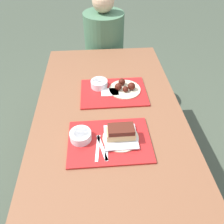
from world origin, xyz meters
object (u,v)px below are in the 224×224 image
Objects in this scene: bowl_coleslaw_near at (81,135)px; bowl_coleslaw_far at (99,83)px; tray_far at (114,92)px; person_seated_across at (104,39)px; tray_near at (109,141)px; brisket_sandwich_plate at (121,134)px; wings_plate_far at (125,87)px.

bowl_coleslaw_near is 0.48m from bowl_coleslaw_far.
person_seated_across reaches higher than tray_far.
tray_near is 0.49m from bowl_coleslaw_far.
bowl_coleslaw_far is at bearing 101.58° from brisket_sandwich_plate.
bowl_coleslaw_far is (0.11, 0.46, 0.00)m from bowl_coleslaw_near.
tray_near is 3.86× the size of bowl_coleslaw_near.
wings_plate_far reaches higher than tray_far.
tray_near is at bearing -85.72° from bowl_coleslaw_far.
tray_far is at bearing 90.51° from brisket_sandwich_plate.
person_seated_across is at bearing 84.62° from bowl_coleslaw_far.
person_seated_across reaches higher than wings_plate_far.
person_seated_across is at bearing 81.41° from bowl_coleslaw_near.
person_seated_across is (0.19, 1.25, -0.05)m from bowl_coleslaw_near.
tray_near is 0.07m from brisket_sandwich_plate.
brisket_sandwich_plate is at bearing -88.96° from person_seated_across.
tray_near is 0.43m from tray_far.
brisket_sandwich_plate reaches higher than wings_plate_far.
person_seated_across is (-0.10, 0.84, -0.04)m from wings_plate_far.
bowl_coleslaw_far is 0.15× the size of person_seated_across.
wings_plate_far is at bearing -15.51° from bowl_coleslaw_far.
tray_far is at bearing -34.31° from bowl_coleslaw_far.
brisket_sandwich_plate reaches higher than bowl_coleslaw_far.
person_seated_across reaches higher than bowl_coleslaw_far.
wings_plate_far is (0.08, 0.02, 0.03)m from tray_far.
tray_near is 2.06× the size of wings_plate_far.
tray_near is 1.28m from person_seated_across.
tray_far is 0.59× the size of person_seated_across.
tray_far is 0.41m from brisket_sandwich_plate.
brisket_sandwich_plate is (0.00, -0.41, 0.04)m from tray_far.
wings_plate_far reaches higher than tray_near.
bowl_coleslaw_near is 1.27m from person_seated_across.
person_seated_across is at bearing 91.29° from tray_far.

